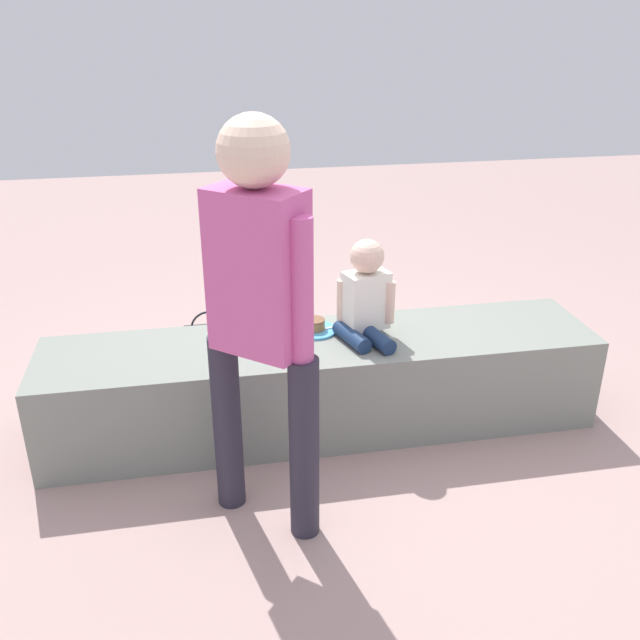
% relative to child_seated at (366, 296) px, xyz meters
% --- Properties ---
extents(ground_plane, '(12.00, 12.00, 0.00)m').
position_rel_child_seated_xyz_m(ground_plane, '(-0.21, -0.01, -0.69)').
color(ground_plane, tan).
extents(concrete_ledge, '(2.68, 0.57, 0.47)m').
position_rel_child_seated_xyz_m(concrete_ledge, '(-0.21, -0.01, -0.45)').
color(concrete_ledge, gray).
rests_on(concrete_ledge, ground_plane).
extents(child_seated, '(0.29, 0.35, 0.48)m').
position_rel_child_seated_xyz_m(child_seated, '(0.00, 0.00, 0.00)').
color(child_seated, navy).
rests_on(child_seated, concrete_ledge).
extents(adult_standing, '(0.39, 0.37, 1.63)m').
position_rel_child_seated_xyz_m(adult_standing, '(-0.57, -0.65, 0.30)').
color(adult_standing, '#2A2635').
rests_on(adult_standing, ground_plane).
extents(cake_plate, '(0.22, 0.22, 0.07)m').
position_rel_child_seated_xyz_m(cake_plate, '(-0.23, 0.10, -0.19)').
color(cake_plate, '#4CA5D8').
rests_on(cake_plate, concrete_ledge).
extents(gift_bag, '(0.20, 0.09, 0.29)m').
position_rel_child_seated_xyz_m(gift_bag, '(0.18, 0.64, -0.56)').
color(gift_bag, '#59C6B2').
rests_on(gift_bag, ground_plane).
extents(railing_post, '(0.36, 0.36, 1.35)m').
position_rel_child_seated_xyz_m(railing_post, '(-0.36, 1.13, -0.16)').
color(railing_post, black).
rests_on(railing_post, ground_plane).
extents(water_bottle_near_gift, '(0.07, 0.07, 0.22)m').
position_rel_child_seated_xyz_m(water_bottle_near_gift, '(-1.13, 0.68, -0.59)').
color(water_bottle_near_gift, silver).
rests_on(water_bottle_near_gift, ground_plane).
extents(cake_box_white, '(0.43, 0.43, 0.13)m').
position_rel_child_seated_xyz_m(cake_box_white, '(-0.40, 0.53, -0.62)').
color(cake_box_white, white).
rests_on(cake_box_white, ground_plane).
extents(handbag_black_leather, '(0.30, 0.13, 0.31)m').
position_rel_child_seated_xyz_m(handbag_black_leather, '(-0.73, 0.82, -0.58)').
color(handbag_black_leather, black).
rests_on(handbag_black_leather, ground_plane).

